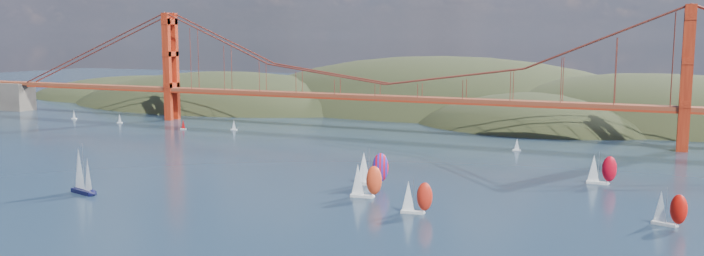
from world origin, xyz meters
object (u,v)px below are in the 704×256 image
racer_0 (365,180)px  sloop_navy (82,171)px  racer_rwb (372,168)px  racer_3 (601,169)px  racer_2 (669,208)px  racer_1 (416,197)px

racer_0 → sloop_navy: bearing=-167.4°
racer_0 → racer_rwb: (-4.42, 15.22, 0.39)m
racer_3 → racer_2: bearing=-66.2°
racer_0 → racer_rwb: bearing=98.6°
racer_0 → racer_3: racer_0 is taller
racer_3 → racer_rwb: (-61.22, -28.54, 0.58)m
racer_0 → racer_1: bearing=-38.0°
sloop_navy → racer_rwb: size_ratio=1.31×
racer_2 → racer_1: bearing=-148.6°
sloop_navy → racer_rwb: bearing=46.3°
sloop_navy → racer_2: size_ratio=1.61×
racer_1 → racer_2: bearing=4.5°
racer_0 → racer_3: bearing=30.0°
racer_rwb → sloop_navy: bearing=-165.2°
racer_0 → racer_1: 20.69m
racer_rwb → racer_0: bearing=-90.4°
racer_1 → sloop_navy: bearing=-178.0°
racer_1 → racer_2: (56.61, 12.91, -0.09)m
racer_2 → racer_3: bearing=131.7°
sloop_navy → racer_rwb: sloop_navy is taller
racer_2 → racer_rwb: 79.91m
racer_0 → racer_3: size_ratio=1.04×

